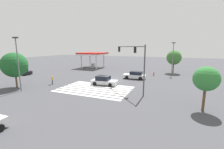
{
  "coord_description": "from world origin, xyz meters",
  "views": [
    {
      "loc": [
        11.21,
        -27.12,
        6.52
      ],
      "look_at": [
        0.0,
        0.0,
        1.09
      ],
      "focal_mm": 24.0,
      "sensor_mm": 36.0,
      "label": 1
    }
  ],
  "objects_px": {
    "tree_corner_c": "(174,58)",
    "car_3": "(104,81)",
    "car_1": "(22,72)",
    "tree_corner_a": "(14,65)",
    "street_light_pole_b": "(173,56)",
    "fire_hydrant": "(154,74)",
    "traffic_signal_mast": "(135,58)",
    "tree_corner_b": "(206,79)",
    "pedestrian": "(52,79)",
    "street_light_pole_a": "(18,59)",
    "car_0": "(135,75)"
  },
  "relations": [
    {
      "from": "traffic_signal_mast",
      "to": "fire_hydrant",
      "type": "height_order",
      "value": "traffic_signal_mast"
    },
    {
      "from": "tree_corner_c",
      "to": "car_3",
      "type": "bearing_deg",
      "value": -122.49
    },
    {
      "from": "car_0",
      "to": "car_3",
      "type": "bearing_deg",
      "value": 59.07
    },
    {
      "from": "fire_hydrant",
      "to": "car_3",
      "type": "bearing_deg",
      "value": -121.1
    },
    {
      "from": "street_light_pole_b",
      "to": "fire_hydrant",
      "type": "xyz_separation_m",
      "value": [
        -3.72,
        -2.87,
        -4.13
      ]
    },
    {
      "from": "car_3",
      "to": "pedestrian",
      "type": "bearing_deg",
      "value": -162.29
    },
    {
      "from": "street_light_pole_a",
      "to": "street_light_pole_b",
      "type": "relative_size",
      "value": 1.05
    },
    {
      "from": "car_0",
      "to": "tree_corner_a",
      "type": "relative_size",
      "value": 0.81
    },
    {
      "from": "street_light_pole_b",
      "to": "tree_corner_c",
      "type": "relative_size",
      "value": 1.33
    },
    {
      "from": "tree_corner_c",
      "to": "street_light_pole_a",
      "type": "bearing_deg",
      "value": -129.29
    },
    {
      "from": "car_0",
      "to": "tree_corner_c",
      "type": "distance_m",
      "value": 13.16
    },
    {
      "from": "traffic_signal_mast",
      "to": "tree_corner_b",
      "type": "distance_m",
      "value": 9.4
    },
    {
      "from": "car_3",
      "to": "street_light_pole_b",
      "type": "bearing_deg",
      "value": 50.11
    },
    {
      "from": "traffic_signal_mast",
      "to": "pedestrian",
      "type": "bearing_deg",
      "value": 50.59
    },
    {
      "from": "car_1",
      "to": "tree_corner_a",
      "type": "bearing_deg",
      "value": -41.14
    },
    {
      "from": "traffic_signal_mast",
      "to": "pedestrian",
      "type": "height_order",
      "value": "traffic_signal_mast"
    },
    {
      "from": "fire_hydrant",
      "to": "tree_corner_b",
      "type": "bearing_deg",
      "value": -67.97
    },
    {
      "from": "tree_corner_a",
      "to": "tree_corner_c",
      "type": "distance_m",
      "value": 33.77
    },
    {
      "from": "fire_hydrant",
      "to": "pedestrian",
      "type": "bearing_deg",
      "value": -136.12
    },
    {
      "from": "street_light_pole_b",
      "to": "tree_corner_b",
      "type": "height_order",
      "value": "street_light_pole_b"
    },
    {
      "from": "car_1",
      "to": "tree_corner_a",
      "type": "height_order",
      "value": "tree_corner_a"
    },
    {
      "from": "car_0",
      "to": "tree_corner_a",
      "type": "bearing_deg",
      "value": 39.42
    },
    {
      "from": "car_1",
      "to": "car_3",
      "type": "relative_size",
      "value": 0.95
    },
    {
      "from": "street_light_pole_b",
      "to": "fire_hydrant",
      "type": "relative_size",
      "value": 8.77
    },
    {
      "from": "pedestrian",
      "to": "tree_corner_a",
      "type": "height_order",
      "value": "tree_corner_a"
    },
    {
      "from": "traffic_signal_mast",
      "to": "tree_corner_b",
      "type": "relative_size",
      "value": 1.47
    },
    {
      "from": "car_1",
      "to": "car_0",
      "type": "bearing_deg",
      "value": 10.73
    },
    {
      "from": "tree_corner_a",
      "to": "fire_hydrant",
      "type": "height_order",
      "value": "tree_corner_a"
    },
    {
      "from": "car_1",
      "to": "tree_corner_a",
      "type": "xyz_separation_m",
      "value": [
        10.05,
        -8.52,
        3.02
      ]
    },
    {
      "from": "car_3",
      "to": "tree_corner_c",
      "type": "height_order",
      "value": "tree_corner_c"
    },
    {
      "from": "car_0",
      "to": "car_1",
      "type": "relative_size",
      "value": 1.04
    },
    {
      "from": "pedestrian",
      "to": "fire_hydrant",
      "type": "bearing_deg",
      "value": 2.26
    },
    {
      "from": "street_light_pole_a",
      "to": "tree_corner_c",
      "type": "xyz_separation_m",
      "value": [
        20.88,
        25.53,
        -0.86
      ]
    },
    {
      "from": "traffic_signal_mast",
      "to": "car_3",
      "type": "xyz_separation_m",
      "value": [
        -5.82,
        1.88,
        -4.25
      ]
    },
    {
      "from": "pedestrian",
      "to": "tree_corner_c",
      "type": "relative_size",
      "value": 0.28
    },
    {
      "from": "traffic_signal_mast",
      "to": "street_light_pole_b",
      "type": "bearing_deg",
      "value": -61.74
    },
    {
      "from": "pedestrian",
      "to": "tree_corner_a",
      "type": "xyz_separation_m",
      "value": [
        -3.76,
        -3.84,
        2.81
      ]
    },
    {
      "from": "tree_corner_c",
      "to": "car_1",
      "type": "bearing_deg",
      "value": -154.47
    },
    {
      "from": "traffic_signal_mast",
      "to": "tree_corner_b",
      "type": "bearing_deg",
      "value": -160.85
    },
    {
      "from": "pedestrian",
      "to": "street_light_pole_b",
      "type": "relative_size",
      "value": 0.21
    },
    {
      "from": "car_0",
      "to": "fire_hydrant",
      "type": "bearing_deg",
      "value": -124.44
    },
    {
      "from": "pedestrian",
      "to": "tree_corner_a",
      "type": "bearing_deg",
      "value": -176.02
    },
    {
      "from": "tree_corner_b",
      "to": "fire_hydrant",
      "type": "bearing_deg",
      "value": 112.03
    },
    {
      "from": "traffic_signal_mast",
      "to": "car_1",
      "type": "xyz_separation_m",
      "value": [
        -28.14,
        3.28,
        -4.28
      ]
    },
    {
      "from": "traffic_signal_mast",
      "to": "car_3",
      "type": "bearing_deg",
      "value": 27.09
    },
    {
      "from": "car_0",
      "to": "car_3",
      "type": "relative_size",
      "value": 0.98
    },
    {
      "from": "car_3",
      "to": "tree_corner_b",
      "type": "bearing_deg",
      "value": -26.08
    },
    {
      "from": "car_3",
      "to": "street_light_pole_a",
      "type": "xyz_separation_m",
      "value": [
        -9.85,
        -8.2,
        4.04
      ]
    },
    {
      "from": "car_1",
      "to": "tree_corner_c",
      "type": "height_order",
      "value": "tree_corner_c"
    },
    {
      "from": "street_light_pole_a",
      "to": "street_light_pole_b",
      "type": "bearing_deg",
      "value": 47.81
    }
  ]
}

